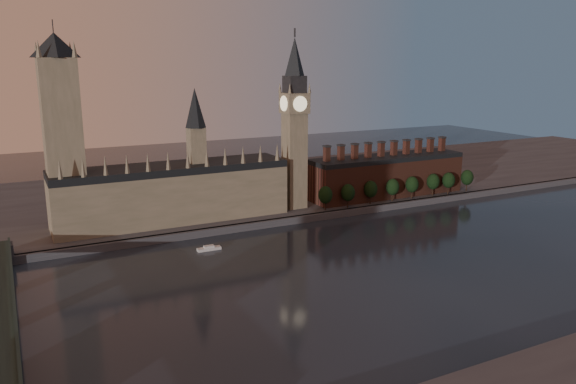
% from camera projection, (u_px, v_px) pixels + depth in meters
% --- Properties ---
extents(ground, '(900.00, 900.00, 0.00)m').
position_uv_depth(ground, '(389.00, 273.00, 249.74)').
color(ground, black).
rests_on(ground, ground).
extents(north_bank, '(900.00, 182.00, 4.00)m').
position_uv_depth(north_bank, '(238.00, 190.00, 403.71)').
color(north_bank, '#4B4B50').
rests_on(north_bank, ground).
extents(palace_of_westminster, '(130.00, 30.30, 74.00)m').
position_uv_depth(palace_of_westminster, '(173.00, 190.00, 315.95)').
color(palace_of_westminster, gray).
rests_on(palace_of_westminster, north_bank).
extents(victoria_tower, '(24.00, 24.00, 108.00)m').
position_uv_depth(victoria_tower, '(62.00, 129.00, 282.90)').
color(victoria_tower, gray).
rests_on(victoria_tower, north_bank).
extents(big_ben, '(15.00, 15.00, 107.00)m').
position_uv_depth(big_ben, '(294.00, 122.00, 336.73)').
color(big_ben, gray).
rests_on(big_ben, north_bank).
extents(chimney_block, '(110.00, 25.00, 37.00)m').
position_uv_depth(chimney_block, '(386.00, 175.00, 376.60)').
color(chimney_block, '#592E22').
rests_on(chimney_block, north_bank).
extents(embankment_tree_0, '(8.60, 8.60, 14.88)m').
position_uv_depth(embankment_tree_0, '(325.00, 195.00, 339.05)').
color(embankment_tree_0, black).
rests_on(embankment_tree_0, north_bank).
extents(embankment_tree_1, '(8.60, 8.60, 14.88)m').
position_uv_depth(embankment_tree_1, '(348.00, 193.00, 345.03)').
color(embankment_tree_1, black).
rests_on(embankment_tree_1, north_bank).
extents(embankment_tree_2, '(8.60, 8.60, 14.88)m').
position_uv_depth(embankment_tree_2, '(371.00, 189.00, 354.37)').
color(embankment_tree_2, black).
rests_on(embankment_tree_2, north_bank).
extents(embankment_tree_3, '(8.60, 8.60, 14.88)m').
position_uv_depth(embankment_tree_3, '(393.00, 187.00, 360.70)').
color(embankment_tree_3, black).
rests_on(embankment_tree_3, north_bank).
extents(embankment_tree_4, '(8.60, 8.60, 14.88)m').
position_uv_depth(embankment_tree_4, '(412.00, 184.00, 368.05)').
color(embankment_tree_4, black).
rests_on(embankment_tree_4, north_bank).
extents(embankment_tree_5, '(8.60, 8.60, 14.88)m').
position_uv_depth(embankment_tree_5, '(433.00, 182.00, 377.00)').
color(embankment_tree_5, black).
rests_on(embankment_tree_5, north_bank).
extents(embankment_tree_6, '(8.60, 8.60, 14.88)m').
position_uv_depth(embankment_tree_6, '(449.00, 180.00, 381.08)').
color(embankment_tree_6, black).
rests_on(embankment_tree_6, north_bank).
extents(embankment_tree_7, '(8.60, 8.60, 14.88)m').
position_uv_depth(embankment_tree_7, '(467.00, 177.00, 390.31)').
color(embankment_tree_7, black).
rests_on(embankment_tree_7, north_bank).
extents(river_boat, '(12.01, 3.72, 2.39)m').
position_uv_depth(river_boat, '(209.00, 248.00, 280.60)').
color(river_boat, silver).
rests_on(river_boat, ground).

